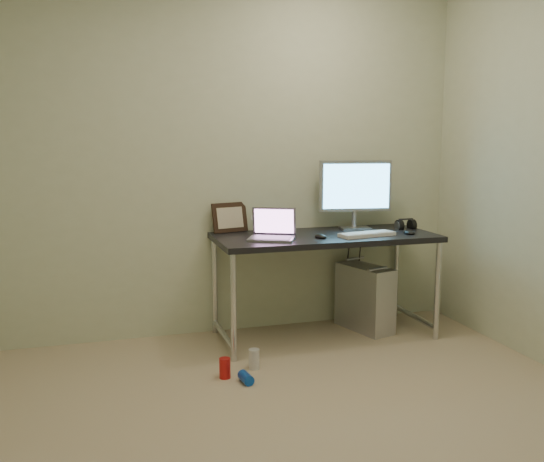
{
  "coord_description": "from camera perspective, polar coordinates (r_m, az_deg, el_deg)",
  "views": [
    {
      "loc": [
        -0.97,
        -2.55,
        1.44
      ],
      "look_at": [
        0.12,
        1.06,
        0.85
      ],
      "focal_mm": 40.0,
      "sensor_mm": 36.0,
      "label": 1
    }
  ],
  "objects": [
    {
      "name": "laptop",
      "position": [
        4.12,
        0.05,
        -0.07
      ],
      "size": [
        0.38,
        0.35,
        0.21
      ],
      "rotation": [
        0.0,
        0.0,
        -0.45
      ],
      "color": "#A7A7AE",
      "rests_on": "desk"
    },
    {
      "name": "monitor",
      "position": [
        4.56,
        7.86,
        3.91
      ],
      "size": [
        0.55,
        0.19,
        0.51
      ],
      "rotation": [
        0.0,
        0.0,
        -0.16
      ],
      "color": "#A7A7AE",
      "rests_on": "desk"
    },
    {
      "name": "cable_a",
      "position": [
        4.77,
        7.01,
        -3.77
      ],
      "size": [
        0.01,
        0.16,
        0.69
      ],
      "primitive_type": "cylinder",
      "rotation": [
        0.21,
        0.0,
        0.0
      ],
      "color": "black",
      "rests_on": "ground"
    },
    {
      "name": "webcam",
      "position": [
        4.42,
        -1.73,
        1.13
      ],
      "size": [
        0.05,
        0.04,
        0.13
      ],
      "rotation": [
        0.0,
        0.0,
        -0.29
      ],
      "color": "silver",
      "rests_on": "desk"
    },
    {
      "name": "desk",
      "position": [
        4.34,
        4.99,
        -1.37
      ],
      "size": [
        1.57,
        0.69,
        0.75
      ],
      "color": "black",
      "rests_on": "ground"
    },
    {
      "name": "floor",
      "position": [
        3.09,
        3.77,
        -18.92
      ],
      "size": [
        3.5,
        3.5,
        0.0
      ],
      "primitive_type": "plane",
      "color": "tan",
      "rests_on": "ground"
    },
    {
      "name": "can_white",
      "position": [
        3.87,
        -1.7,
        -11.95
      ],
      "size": [
        0.09,
        0.09,
        0.13
      ],
      "primitive_type": "cylinder",
      "rotation": [
        0.0,
        0.0,
        0.44
      ],
      "color": "silver",
      "rests_on": "ground"
    },
    {
      "name": "headphones",
      "position": [
        4.68,
        12.46,
        0.53
      ],
      "size": [
        0.15,
        0.09,
        0.1
      ],
      "rotation": [
        0.0,
        0.0,
        0.04
      ],
      "color": "black",
      "rests_on": "desk"
    },
    {
      "name": "cable_b",
      "position": [
        4.79,
        8.09,
        -3.98
      ],
      "size": [
        0.02,
        0.11,
        0.71
      ],
      "primitive_type": "cylinder",
      "rotation": [
        0.14,
        0.0,
        0.09
      ],
      "color": "black",
      "rests_on": "ground"
    },
    {
      "name": "tower_computer",
      "position": [
        4.62,
        8.73,
        -6.22
      ],
      "size": [
        0.32,
        0.5,
        0.52
      ],
      "rotation": [
        0.0,
        0.0,
        0.28
      ],
      "color": "silver",
      "rests_on": "ground"
    },
    {
      "name": "picture_frame",
      "position": [
        4.41,
        -4.0,
        1.28
      ],
      "size": [
        0.28,
        0.14,
        0.22
      ],
      "primitive_type": "cube",
      "rotation": [
        -0.21,
        0.0,
        0.25
      ],
      "color": "black",
      "rests_on": "desk"
    },
    {
      "name": "can_red",
      "position": [
        3.74,
        -4.46,
        -12.74
      ],
      "size": [
        0.07,
        0.07,
        0.12
      ],
      "primitive_type": "cylinder",
      "rotation": [
        0.0,
        0.0,
        0.07
      ],
      "color": "red",
      "rests_on": "ground"
    },
    {
      "name": "can_blue",
      "position": [
        3.68,
        -2.47,
        -13.64
      ],
      "size": [
        0.08,
        0.12,
        0.06
      ],
      "primitive_type": "cylinder",
      "rotation": [
        1.57,
        0.0,
        0.13
      ],
      "color": "#1045B7",
      "rests_on": "ground"
    },
    {
      "name": "mouse_left",
      "position": [
        4.17,
        4.6,
        -0.43
      ],
      "size": [
        0.09,
        0.12,
        0.04
      ],
      "primitive_type": "ellipsoid",
      "rotation": [
        0.0,
        0.0,
        0.25
      ],
      "color": "black",
      "rests_on": "desk"
    },
    {
      "name": "mouse_right",
      "position": [
        4.43,
        12.8,
        -0.07
      ],
      "size": [
        0.08,
        0.11,
        0.03
      ],
      "primitive_type": "ellipsoid",
      "rotation": [
        0.0,
        0.0,
        0.17
      ],
      "color": "black",
      "rests_on": "desk"
    },
    {
      "name": "keyboard",
      "position": [
        4.29,
        8.93,
        -0.3
      ],
      "size": [
        0.42,
        0.2,
        0.02
      ],
      "primitive_type": "cube",
      "rotation": [
        0.0,
        0.0,
        0.17
      ],
      "color": "white",
      "rests_on": "desk"
    },
    {
      "name": "wall_back",
      "position": [
        4.42,
        -4.12,
        6.4
      ],
      "size": [
        3.5,
        0.02,
        2.5
      ],
      "primitive_type": "cube",
      "color": "beige",
      "rests_on": "ground"
    }
  ]
}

